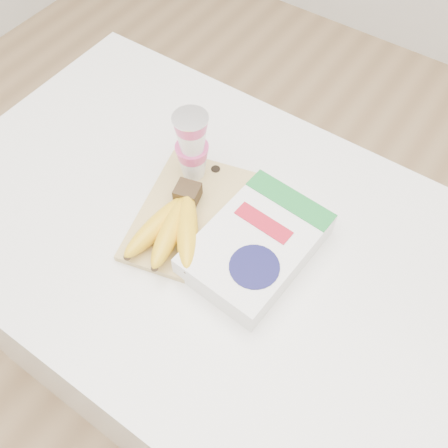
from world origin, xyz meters
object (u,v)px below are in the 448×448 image
at_px(bananas, 173,226).
at_px(yogurt_stack, 192,145).
at_px(cutting_board, 194,216).
at_px(table, 205,311).
at_px(cereal_box, 256,245).

distance_m(bananas, yogurt_stack, 0.17).
relative_size(cutting_board, yogurt_stack, 1.76).
height_order(table, cereal_box, cereal_box).
height_order(cutting_board, yogurt_stack, yogurt_stack).
bearing_deg(cereal_box, table, -172.37).
relative_size(bananas, cereal_box, 0.77).
bearing_deg(table, cereal_box, 3.64).
bearing_deg(yogurt_stack, bananas, -68.07).
bearing_deg(bananas, yogurt_stack, 111.93).
distance_m(yogurt_stack, cereal_box, 0.24).
relative_size(table, cutting_board, 3.91).
relative_size(table, bananas, 5.26).
height_order(bananas, yogurt_stack, yogurt_stack).
height_order(table, bananas, bananas).
xyz_separation_m(cutting_board, cereal_box, (0.15, 0.00, 0.02)).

